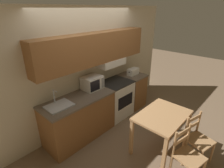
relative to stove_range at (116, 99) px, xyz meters
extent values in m
plane|color=#7F664C|center=(-0.45, 0.31, -0.45)|extent=(16.00, 16.00, 0.00)
cube|color=beige|center=(-0.45, 0.34, 0.83)|extent=(5.16, 0.05, 2.55)
cube|color=brown|center=(-0.45, 0.15, 1.29)|extent=(2.76, 0.32, 0.62)
cube|color=white|center=(0.00, 0.15, 0.90)|extent=(0.70, 0.34, 0.16)
cube|color=brown|center=(-1.11, 0.00, -0.02)|extent=(1.45, 0.63, 0.86)
cube|color=brown|center=(-1.11, 0.00, 0.43)|extent=(1.47, 0.65, 0.04)
cube|color=brown|center=(0.66, 0.00, -0.02)|extent=(0.55, 0.63, 0.86)
cube|color=brown|center=(0.66, 0.00, 0.43)|extent=(0.57, 0.65, 0.04)
cube|color=white|center=(0.00, 0.00, -0.02)|extent=(0.73, 0.62, 0.87)
cube|color=black|center=(0.00, 0.00, 0.43)|extent=(0.73, 0.62, 0.03)
cube|color=black|center=(0.00, -0.31, 0.05)|extent=(0.51, 0.01, 0.30)
cylinder|color=black|center=(-0.17, -0.12, 0.44)|extent=(0.10, 0.10, 0.01)
cylinder|color=black|center=(0.17, -0.12, 0.44)|extent=(0.10, 0.10, 0.01)
cylinder|color=black|center=(-0.17, 0.13, 0.44)|extent=(0.10, 0.10, 0.01)
cylinder|color=black|center=(0.17, 0.13, 0.44)|extent=(0.10, 0.10, 0.01)
cube|color=white|center=(-0.62, 0.12, 0.59)|extent=(0.41, 0.33, 0.28)
cube|color=black|center=(-0.69, -0.05, 0.59)|extent=(0.25, 0.01, 0.22)
cube|color=gray|center=(-0.47, -0.05, 0.59)|extent=(0.07, 0.01, 0.22)
cube|color=white|center=(0.67, -0.01, 0.53)|extent=(0.32, 0.17, 0.17)
cube|color=black|center=(0.51, -0.01, 0.55)|extent=(0.01, 0.02, 0.02)
cube|color=black|center=(0.56, -0.01, 0.61)|extent=(0.04, 0.12, 0.01)
cube|color=black|center=(0.64, -0.01, 0.61)|extent=(0.04, 0.12, 0.01)
cube|color=black|center=(0.71, -0.01, 0.61)|extent=(0.04, 0.12, 0.01)
cube|color=black|center=(0.79, -0.01, 0.61)|extent=(0.04, 0.12, 0.01)
cube|color=#B7BABF|center=(-1.51, 0.00, 0.46)|extent=(0.45, 0.35, 0.02)
cube|color=#4C4F54|center=(-1.51, -0.02, 0.46)|extent=(0.38, 0.26, 0.01)
cylinder|color=#B7BABF|center=(-1.51, 0.13, 0.60)|extent=(0.02, 0.02, 0.26)
cylinder|color=#B7BABF|center=(-1.51, 0.07, 0.73)|extent=(0.02, 0.12, 0.02)
cube|color=tan|center=(-0.33, -1.40, 0.31)|extent=(0.99, 0.71, 0.04)
cube|color=tan|center=(-0.79, -1.72, -0.08)|extent=(0.06, 0.06, 0.74)
cube|color=tan|center=(0.13, -1.72, -0.08)|extent=(0.06, 0.06, 0.74)
cube|color=tan|center=(-0.79, -1.08, -0.08)|extent=(0.06, 0.06, 0.74)
cube|color=tan|center=(0.13, -1.08, -0.08)|extent=(0.06, 0.06, 0.74)
cube|color=tan|center=(-0.61, -2.03, -0.01)|extent=(0.45, 0.45, 0.03)
cylinder|color=tan|center=(-0.74, -1.82, 0.21)|extent=(0.04, 0.04, 0.41)
cylinder|color=tan|center=(-0.40, -1.89, 0.21)|extent=(0.04, 0.04, 0.41)
cube|color=tan|center=(-0.57, -1.86, 0.33)|extent=(0.34, 0.09, 0.06)
cube|color=tan|center=(-0.57, -1.86, 0.19)|extent=(0.34, 0.09, 0.06)
cylinder|color=tan|center=(-0.74, -1.82, -0.24)|extent=(0.04, 0.04, 0.42)
cylinder|color=tan|center=(-0.40, -1.89, -0.24)|extent=(0.04, 0.04, 0.42)
cube|color=tan|center=(-0.13, -2.02, -0.01)|extent=(0.46, 0.46, 0.03)
cylinder|color=tan|center=(-0.25, -1.81, 0.21)|extent=(0.04, 0.04, 0.41)
cylinder|color=tan|center=(0.08, -1.90, 0.21)|extent=(0.04, 0.04, 0.41)
cube|color=tan|center=(-0.08, -1.85, 0.33)|extent=(0.34, 0.11, 0.06)
cube|color=tan|center=(-0.08, -1.85, 0.19)|extent=(0.34, 0.11, 0.06)
cylinder|color=tan|center=(-0.34, -2.14, -0.24)|extent=(0.04, 0.04, 0.42)
cylinder|color=tan|center=(-0.01, -2.23, -0.24)|extent=(0.04, 0.04, 0.42)
cylinder|color=tan|center=(-0.25, -1.81, -0.24)|extent=(0.04, 0.04, 0.42)
cylinder|color=tan|center=(0.08, -1.90, -0.24)|extent=(0.04, 0.04, 0.42)
camera|label=1|loc=(-2.84, -2.50, 2.05)|focal=28.00mm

